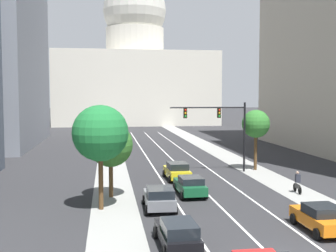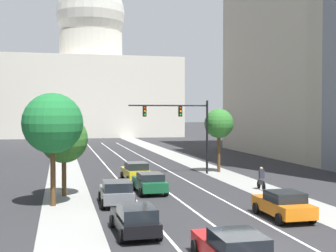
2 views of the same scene
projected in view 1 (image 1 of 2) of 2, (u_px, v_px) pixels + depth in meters
name	position (u px, v px, depth m)	size (l,w,h in m)	color
ground_plane	(164.00, 151.00, 58.37)	(400.00, 400.00, 0.00)	#2B2B2D
sidewalk_left	(111.00, 157.00, 52.40)	(3.16, 130.00, 0.01)	gray
sidewalk_right	(225.00, 155.00, 54.46)	(3.16, 130.00, 0.01)	gray
lane_stripe_left	(156.00, 171.00, 43.16)	(0.16, 90.00, 0.01)	white
lane_stripe_center	(183.00, 170.00, 43.56)	(0.16, 90.00, 0.01)	white
lane_stripe_right	(210.00, 169.00, 43.96)	(0.16, 90.00, 0.01)	white
capitol_building	(135.00, 71.00, 114.26)	(41.68, 23.56, 39.63)	beige
car_green	(190.00, 185.00, 32.60)	(2.11, 4.32, 1.50)	#14512D
car_gray	(159.00, 198.00, 28.52)	(2.17, 4.11, 1.57)	slate
car_yellow	(177.00, 171.00, 38.64)	(2.19, 4.30, 1.60)	yellow
car_orange	(321.00, 218.00, 23.99)	(2.11, 4.19, 1.52)	orange
car_black	(178.00, 233.00, 21.33)	(2.04, 4.36, 1.47)	black
traffic_signal_mast	(222.00, 122.00, 42.09)	(7.64, 0.39, 6.96)	black
cyclist	(298.00, 182.00, 33.34)	(0.38, 1.70, 1.72)	black
street_tree_mid_left	(100.00, 133.00, 28.26)	(3.77, 3.77, 7.05)	#51381E
street_tree_near_left	(111.00, 145.00, 31.78)	(3.33, 3.33, 5.65)	#51381E
street_tree_mid_right	(256.00, 124.00, 43.45)	(2.86, 2.86, 6.19)	#51381E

